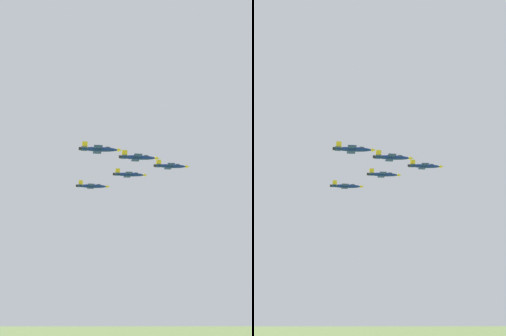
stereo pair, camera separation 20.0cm
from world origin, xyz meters
TOP-DOWN VIEW (x-y plane):
  - jet_lead at (7.13, 27.99)m, footprint 17.08×10.52m
  - jet_left_wingman at (26.21, 15.07)m, footprint 17.35×10.71m
  - jet_right_wingman at (22.95, 44.74)m, footprint 17.74×10.98m
  - jet_left_outer at (45.28, 2.15)m, footprint 17.80×10.98m
  - jet_right_outer at (38.78, 61.49)m, footprint 17.07×10.54m

SIDE VIEW (x-z plane):
  - jet_left_outer at x=45.28m, z-range 106.54..110.28m
  - jet_right_outer at x=38.78m, z-range 106.89..110.48m
  - jet_right_wingman at x=22.95m, z-range 108.82..112.55m
  - jet_left_wingman at x=26.21m, z-range 109.36..113.01m
  - jet_lead at x=7.13m, z-range 110.02..113.61m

